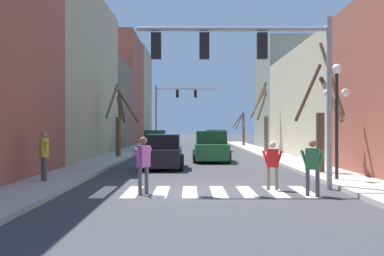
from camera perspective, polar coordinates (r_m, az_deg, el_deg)
The scene contains 21 objects.
ground_plane at distance 14.28m, azimuth 1.54°, elevation -8.08°, with size 240.00×240.00×0.00m, color #38383D.
sidewalk_left at distance 15.09m, azimuth -19.54°, elevation -7.36°, with size 2.08×90.00×0.15m.
sidewalk_right at distance 15.42m, azimuth 22.14°, elevation -7.20°, with size 2.08×90.00×0.15m.
building_row_left at distance 42.33m, azimuth -12.61°, elevation 4.99°, with size 6.00×62.91×13.11m.
building_row_right at distance 30.67m, azimuth 18.52°, elevation 3.87°, with size 6.00×39.28×10.08m.
crosswalk_stripes at distance 14.27m, azimuth 1.54°, elevation -8.07°, with size 6.75×2.60×0.01m.
traffic_signal_near at distance 14.87m, azimuth 8.05°, elevation 8.33°, with size 6.35×0.28×5.62m.
traffic_signal_far at distance 49.25m, azimuth -2.40°, elevation 3.33°, with size 6.71×0.28×6.66m.
street_lamp_right_corner at distance 17.14m, azimuth 17.90°, elevation 3.71°, with size 0.95×0.36×4.18m.
car_parked_right_mid at distance 36.37m, azimuth -4.66°, elevation -1.80°, with size 2.04×4.59×1.80m.
car_parked_right_near at distance 26.90m, azimuth 2.40°, elevation -2.45°, with size 2.15×4.86×1.81m.
car_driving_toward_lane at distance 22.17m, azimuth -3.65°, elevation -3.15°, with size 1.99×4.17×1.67m.
car_parked_left_near at distance 38.92m, azimuth 2.97°, elevation -1.66°, with size 1.97×4.54×1.82m.
pedestrian_on_right_sidewalk at distance 13.66m, azimuth 15.06°, elevation -4.28°, with size 0.69×0.38×1.67m.
pedestrian_on_left_sidewalk at distance 16.57m, azimuth -18.29°, elevation -2.79°, with size 0.49×0.68×1.77m.
pedestrian_waiting_at_curb at distance 14.73m, azimuth 10.17°, elevation -4.19°, with size 0.67×0.21×1.57m.
pedestrian_crossing_street at distance 13.64m, azimuth -6.20°, elevation -4.10°, with size 0.50×0.67×1.74m.
street_tree_left_far at distance 29.50m, azimuth -9.20°, elevation 0.77°, with size 1.92×3.34×4.73m.
street_tree_left_near at distance 19.53m, azimuth 16.16°, elevation 0.67°, with size 1.68×1.67×5.46m.
street_tree_right_far at distance 35.22m, azimuth 9.00°, elevation 1.16°, with size 1.63×2.01×5.45m.
street_tree_right_near at distance 47.51m, azimuth 6.43°, elevation -0.14°, with size 1.44×1.45×3.56m.
Camera 1 is at (-0.47, -14.13, 2.03)m, focal length 42.00 mm.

